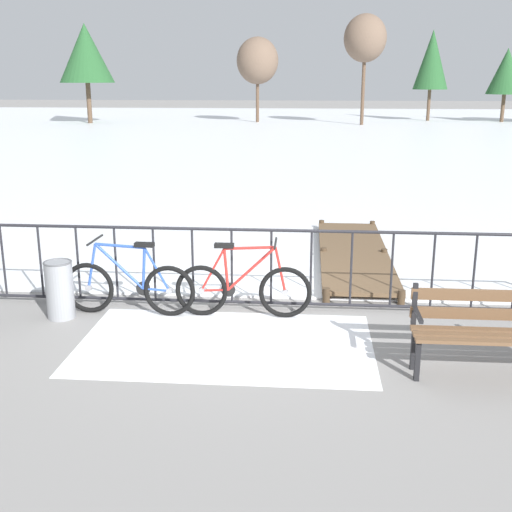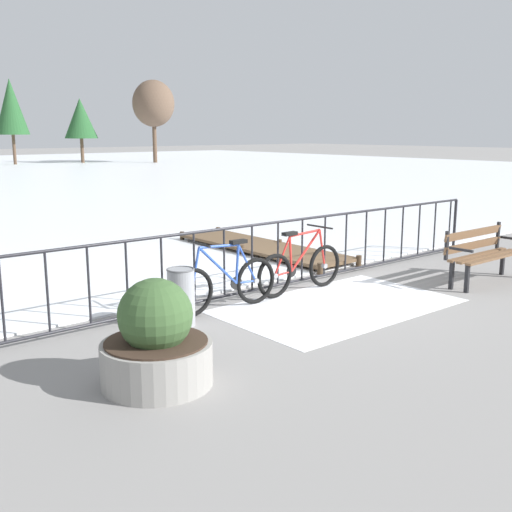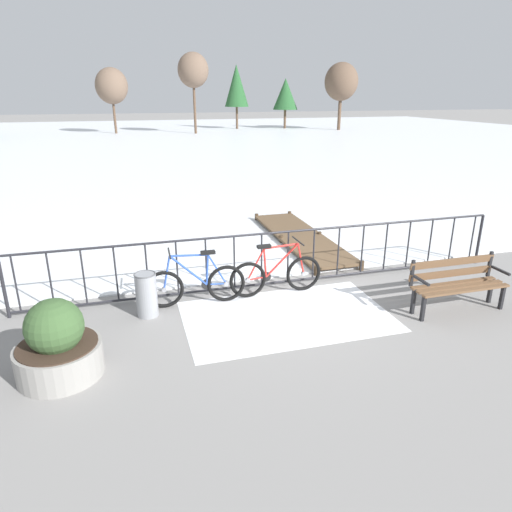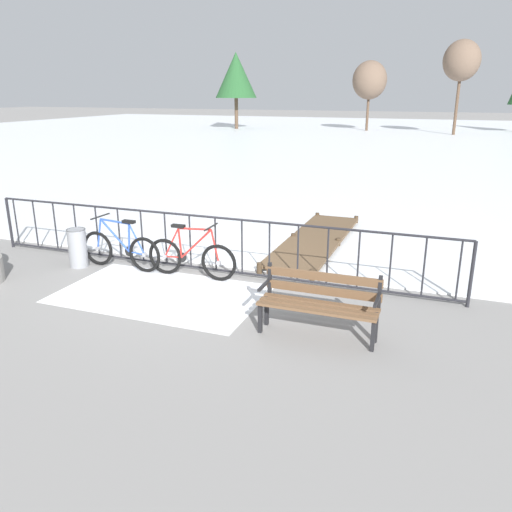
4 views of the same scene
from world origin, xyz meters
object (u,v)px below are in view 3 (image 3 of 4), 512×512
park_bench (457,280)px  bicycle_near_railing (276,275)px  trash_bin (146,294)px  planter_with_shrub (57,346)px  bicycle_second (196,284)px

park_bench → bicycle_near_railing: bearing=152.3°
park_bench → trash_bin: (-4.92, 1.17, -0.14)m
trash_bin → planter_with_shrub: bearing=-130.4°
bicycle_second → park_bench: (4.10, -1.36, 0.14)m
bicycle_near_railing → park_bench: 3.01m
bicycle_second → planter_with_shrub: bearing=-141.8°
park_bench → trash_bin: 5.06m
park_bench → planter_with_shrub: 6.10m
bicycle_second → trash_bin: bicycle_second is taller
trash_bin → bicycle_near_railing: bearing=5.7°
trash_bin → bicycle_second: bearing=13.0°
planter_with_shrub → trash_bin: planter_with_shrub is taller
bicycle_second → park_bench: 4.32m
planter_with_shrub → bicycle_near_railing: bearing=25.0°
bicycle_second → trash_bin: size_ratio=2.34×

